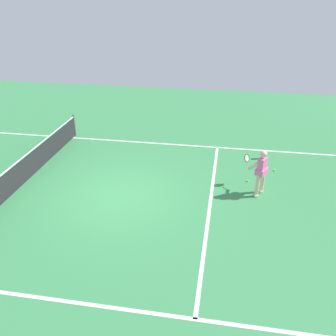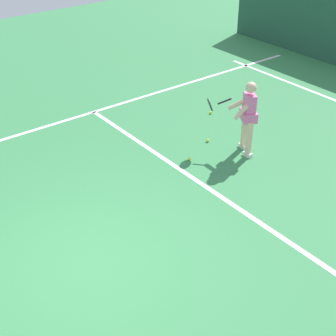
{
  "view_description": "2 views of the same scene",
  "coord_description": "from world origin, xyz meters",
  "px_view_note": "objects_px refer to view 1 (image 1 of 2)",
  "views": [
    {
      "loc": [
        -9.8,
        -3.25,
        6.15
      ],
      "look_at": [
        0.07,
        -1.55,
        1.11
      ],
      "focal_mm": 39.25,
      "sensor_mm": 36.0,
      "label": 1
    },
    {
      "loc": [
        -5.28,
        2.38,
        5.22
      ],
      "look_at": [
        0.07,
        -1.76,
        1.0
      ],
      "focal_mm": 53.3,
      "sensor_mm": 36.0,
      "label": 2
    }
  ],
  "objects_px": {
    "tennis_ball_near": "(274,170)",
    "tennis_ball_mid": "(223,184)",
    "tennis_player": "(261,171)",
    "tennis_ball_far": "(248,181)"
  },
  "relations": [
    {
      "from": "tennis_ball_near",
      "to": "tennis_ball_mid",
      "type": "distance_m",
      "value": 2.25
    },
    {
      "from": "tennis_player",
      "to": "tennis_ball_far",
      "type": "height_order",
      "value": "tennis_player"
    },
    {
      "from": "tennis_ball_mid",
      "to": "tennis_ball_far",
      "type": "relative_size",
      "value": 1.0
    },
    {
      "from": "tennis_player",
      "to": "tennis_ball_near",
      "type": "bearing_deg",
      "value": -20.63
    },
    {
      "from": "tennis_player",
      "to": "tennis_ball_near",
      "type": "height_order",
      "value": "tennis_player"
    },
    {
      "from": "tennis_player",
      "to": "tennis_ball_far",
      "type": "bearing_deg",
      "value": 22.08
    },
    {
      "from": "tennis_ball_mid",
      "to": "tennis_ball_far",
      "type": "height_order",
      "value": "same"
    },
    {
      "from": "tennis_player",
      "to": "tennis_ball_far",
      "type": "xyz_separation_m",
      "value": [
        0.77,
        0.31,
        -0.81
      ]
    },
    {
      "from": "tennis_player",
      "to": "tennis_ball_mid",
      "type": "distance_m",
      "value": 1.46
    },
    {
      "from": "tennis_ball_mid",
      "to": "tennis_ball_near",
      "type": "bearing_deg",
      "value": -53.07
    }
  ]
}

